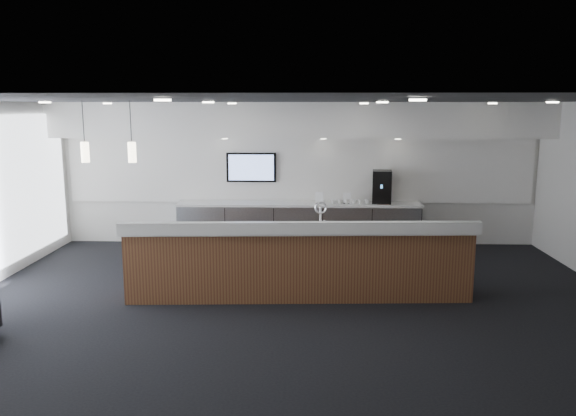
{
  "coord_description": "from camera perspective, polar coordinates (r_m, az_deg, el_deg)",
  "views": [
    {
      "loc": [
        0.17,
        -7.86,
        2.91
      ],
      "look_at": [
        -0.14,
        1.3,
        1.25
      ],
      "focal_mm": 35.0,
      "sensor_mm": 36.0,
      "label": 1
    }
  ],
  "objects": [
    {
      "name": "ground",
      "position": [
        8.38,
        0.66,
        -10.07
      ],
      "size": [
        10.0,
        10.0,
        0.0
      ],
      "primitive_type": "plane",
      "color": "black",
      "rests_on": "ground"
    },
    {
      "name": "ceiling",
      "position": [
        7.86,
        0.71,
        10.91
      ],
      "size": [
        10.0,
        8.0,
        0.02
      ],
      "primitive_type": "cube",
      "color": "black",
      "rests_on": "back_wall"
    },
    {
      "name": "back_wall",
      "position": [
        11.94,
        1.1,
        3.46
      ],
      "size": [
        10.0,
        0.02,
        3.0
      ],
      "primitive_type": "cube",
      "color": "silver",
      "rests_on": "ground"
    },
    {
      "name": "soffit_bulkhead",
      "position": [
        11.41,
        1.09,
        8.94
      ],
      "size": [
        10.0,
        0.9,
        0.7
      ],
      "primitive_type": "cube",
      "color": "white",
      "rests_on": "back_wall"
    },
    {
      "name": "alcove_panel",
      "position": [
        11.9,
        1.1,
        3.92
      ],
      "size": [
        9.8,
        0.06,
        1.4
      ],
      "primitive_type": "cube",
      "color": "white",
      "rests_on": "back_wall"
    },
    {
      "name": "back_credenza",
      "position": [
        11.75,
        1.06,
        -1.7
      ],
      "size": [
        5.06,
        0.66,
        0.95
      ],
      "color": "gray",
      "rests_on": "ground"
    },
    {
      "name": "wall_tv",
      "position": [
        11.89,
        -3.74,
        4.14
      ],
      "size": [
        1.05,
        0.08,
        0.62
      ],
      "color": "black",
      "rests_on": "back_wall"
    },
    {
      "name": "pendant_left",
      "position": [
        9.05,
        -14.64,
        5.74
      ],
      "size": [
        0.12,
        0.12,
        0.3
      ],
      "primitive_type": "cylinder",
      "color": "#F6E7C0",
      "rests_on": "ceiling"
    },
    {
      "name": "pendant_right",
      "position": [
        9.28,
        -18.81,
        5.63
      ],
      "size": [
        0.12,
        0.12,
        0.3
      ],
      "primitive_type": "cylinder",
      "color": "#F6E7C0",
      "rests_on": "ceiling"
    },
    {
      "name": "ceiling_can_lights",
      "position": [
        7.86,
        0.71,
        10.69
      ],
      "size": [
        7.0,
        5.0,
        0.02
      ],
      "primitive_type": null,
      "color": "white",
      "rests_on": "ceiling"
    },
    {
      "name": "service_counter",
      "position": [
        8.68,
        1.11,
        -5.36
      ],
      "size": [
        5.33,
        1.14,
        1.49
      ],
      "rotation": [
        0.0,
        0.0,
        0.05
      ],
      "color": "#562C1C",
      "rests_on": "ground"
    },
    {
      "name": "coffee_machine",
      "position": [
        11.73,
        9.51,
        2.14
      ],
      "size": [
        0.43,
        0.53,
        0.67
      ],
      "rotation": [
        0.0,
        0.0,
        -0.12
      ],
      "color": "black",
      "rests_on": "back_credenza"
    },
    {
      "name": "info_sign_left",
      "position": [
        11.54,
        3.2,
        1.05
      ],
      "size": [
        0.17,
        0.07,
        0.24
      ],
      "primitive_type": "cube",
      "rotation": [
        0.0,
        0.0,
        -0.31
      ],
      "color": "white",
      "rests_on": "back_credenza"
    },
    {
      "name": "info_sign_right",
      "position": [
        11.59,
        6.03,
        1.02
      ],
      "size": [
        0.17,
        0.05,
        0.23
      ],
      "primitive_type": "cube",
      "rotation": [
        0.0,
        0.0,
        -0.2
      ],
      "color": "white",
      "rests_on": "back_credenza"
    },
    {
      "name": "cup_0",
      "position": [
        11.65,
        9.43,
        0.66
      ],
      "size": [
        0.1,
        0.1,
        0.1
      ],
      "primitive_type": "imported",
      "color": "white",
      "rests_on": "back_credenza"
    },
    {
      "name": "cup_1",
      "position": [
        11.63,
        8.75,
        0.66
      ],
      "size": [
        0.14,
        0.14,
        0.1
      ],
      "primitive_type": "imported",
      "rotation": [
        0.0,
        0.0,
        0.65
      ],
      "color": "white",
      "rests_on": "back_credenza"
    },
    {
      "name": "cup_2",
      "position": [
        11.62,
        8.06,
        0.67
      ],
      "size": [
        0.13,
        0.13,
        0.1
      ],
      "primitive_type": "imported",
      "rotation": [
        0.0,
        0.0,
        1.29
      ],
      "color": "white",
      "rests_on": "back_credenza"
    },
    {
      "name": "cup_3",
      "position": [
        11.6,
        7.38,
        0.67
      ],
      "size": [
        0.13,
        0.13,
        0.1
      ],
      "primitive_type": "imported",
      "rotation": [
        0.0,
        0.0,
        1.94
      ],
      "color": "white",
      "rests_on": "back_credenza"
    },
    {
      "name": "cup_4",
      "position": [
        11.59,
        6.69,
        0.68
      ],
      "size": [
        0.14,
        0.14,
        0.1
      ],
      "primitive_type": "imported",
      "rotation": [
        0.0,
        0.0,
        2.58
      ],
      "color": "white",
      "rests_on": "back_credenza"
    },
    {
      "name": "cup_5",
      "position": [
        11.58,
        6.0,
        0.68
      ],
      "size": [
        0.11,
        0.11,
        0.1
      ],
      "primitive_type": "imported",
      "rotation": [
        0.0,
        0.0,
        3.23
      ],
      "color": "white",
      "rests_on": "back_credenza"
    },
    {
      "name": "cup_6",
      "position": [
        11.57,
        5.3,
        0.69
      ],
      "size": [
        0.14,
        0.14,
        0.1
      ],
      "primitive_type": "imported",
      "rotation": [
        0.0,
        0.0,
        3.87
      ],
      "color": "white",
      "rests_on": "back_credenza"
    },
    {
      "name": "cup_7",
      "position": [
        11.56,
        4.61,
        0.69
      ],
      "size": [
        0.12,
        0.12,
        0.1
      ],
      "primitive_type": "imported",
      "rotation": [
        0.0,
        0.0,
        4.52
      ],
      "color": "white",
      "rests_on": "back_credenza"
    }
  ]
}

